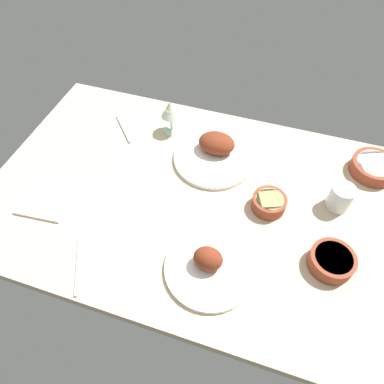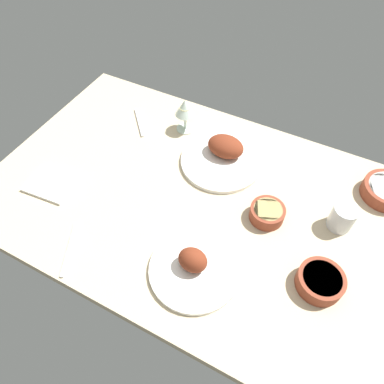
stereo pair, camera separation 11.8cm
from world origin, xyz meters
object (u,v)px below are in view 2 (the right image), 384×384
wine_glass (185,109)px  spoon_loose (139,122)px  bowl_potatoes (320,281)px  water_tumbler (343,217)px  bowl_pasta (267,213)px  plate_center_main (223,155)px  folded_napkin (51,184)px  plate_far_side (194,267)px  fork_loose (69,249)px

wine_glass → spoon_loose: bearing=17.0°
bowl_potatoes → water_tumbler: size_ratio=1.48×
bowl_pasta → spoon_loose: bearing=-17.9°
plate_center_main → water_tumbler: 45.62cm
bowl_potatoes → folded_napkin: bowl_potatoes is taller
plate_center_main → spoon_loose: size_ratio=1.73×
plate_far_side → water_tumbler: size_ratio=2.98×
bowl_pasta → fork_loose: bowl_pasta is taller
bowl_potatoes → folded_napkin: bearing=4.0°
bowl_pasta → bowl_potatoes: bowl_potatoes is taller
bowl_pasta → wine_glass: 50.80cm
plate_center_main → folded_napkin: bearing=38.6°
plate_far_side → bowl_pasta: (-12.34, -27.30, 0.64)cm
folded_napkin → bowl_pasta: bearing=-163.1°
plate_far_side → plate_center_main: size_ratio=0.90×
plate_center_main → spoon_loose: bearing=-4.5°
bowl_potatoes → spoon_loose: 90.02cm
plate_far_side → bowl_pasta: bearing=-114.3°
bowl_pasta → spoon_loose: 64.86cm
plate_far_side → folded_napkin: 59.32cm
bowl_potatoes → fork_loose: size_ratio=0.72×
plate_far_side → fork_loose: bearing=17.4°
wine_glass → plate_center_main: bearing=156.8°
fork_loose → bowl_potatoes: bearing=-97.1°
fork_loose → wine_glass: bearing=-30.9°
plate_far_side → wine_glass: 61.75cm
plate_center_main → wine_glass: (20.23, -8.68, 7.42)cm
fork_loose → plate_center_main: bearing=-50.8°
folded_napkin → wine_glass: bearing=-120.8°
water_tumbler → fork_loose: 84.86cm
plate_center_main → bowl_pasta: 28.57cm
wine_glass → fork_loose: 65.36cm
plate_center_main → folded_napkin: 61.81cm
plate_far_side → spoon_loose: (49.35, -47.21, -1.54)cm
plate_center_main → wine_glass: bearing=-23.2°
plate_far_side → bowl_potatoes: (-33.50, -12.08, 0.75)cm
folded_napkin → spoon_loose: (-9.68, -41.57, -0.20)cm
plate_center_main → bowl_potatoes: plate_center_main is taller
water_tumbler → fork_loose: size_ratio=0.49×
water_tumbler → folded_napkin: (92.97, 29.39, -3.88)cm
plate_far_side → bowl_pasta: 29.97cm
plate_center_main → bowl_potatoes: size_ratio=2.25×
water_tumbler → spoon_loose: water_tumbler is taller
fork_loose → spoon_loose: size_ratio=1.07×
bowl_pasta → water_tumbler: water_tumbler is taller
water_tumbler → plate_far_side: bearing=45.9°
water_tumbler → wine_glass: bearing=-15.3°
bowl_pasta → bowl_potatoes: bearing=144.3°
bowl_pasta → spoon_loose: (61.70, -19.90, -2.17)cm
bowl_potatoes → spoon_loose: size_ratio=0.77×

